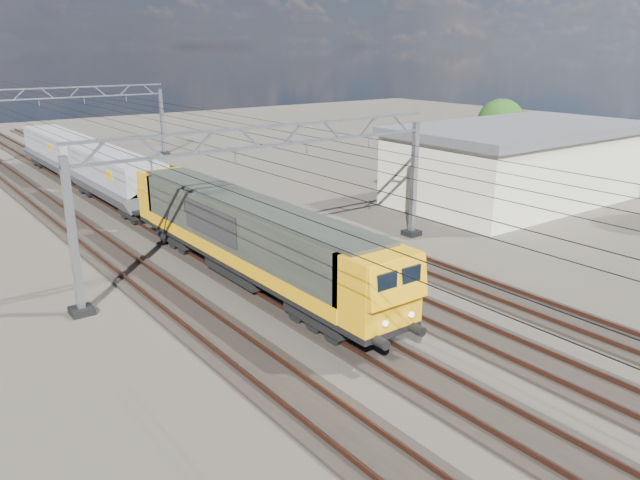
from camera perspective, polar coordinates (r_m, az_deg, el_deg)
ground at (r=28.28m, az=0.27°, el=-4.77°), size 160.00×160.00×0.00m
track_outer_west at (r=25.41m, az=-10.73°, el=-7.56°), size 2.60×140.00×0.30m
track_loco at (r=27.19m, az=-3.13°, el=-5.56°), size 2.60×140.00×0.30m
track_inner_east at (r=29.41m, az=3.39°, el=-3.76°), size 2.60×140.00×0.30m
track_outer_east at (r=31.98m, az=8.91°, el=-2.19°), size 2.60×140.00×0.30m
catenary_gantry_mid at (r=30.27m, az=-4.28°, el=4.42°), size 19.90×0.90×7.11m
catenary_gantry_far at (r=63.33m, az=-22.32°, el=9.91°), size 19.90×0.90×7.11m
overhead_wires at (r=33.33m, az=-8.09°, el=8.71°), size 12.03×140.00×0.53m
locomotive at (r=29.03m, az=-6.73°, el=0.57°), size 2.76×21.10×3.62m
hopper_wagon_lead at (r=44.89m, az=-18.18°, el=5.64°), size 3.38×13.00×3.25m
hopper_wagon_mid at (r=58.37m, az=-22.78°, el=7.67°), size 3.38×13.00×3.25m
industrial_shed at (r=47.04m, az=17.74°, el=6.79°), size 18.60×10.60×5.40m
tree_far at (r=58.07m, az=16.53°, el=10.03°), size 4.80×4.40×6.31m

